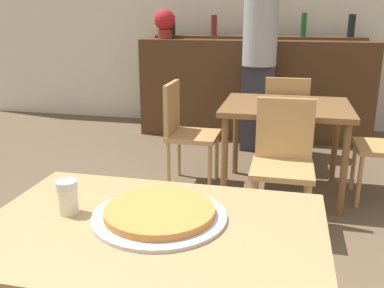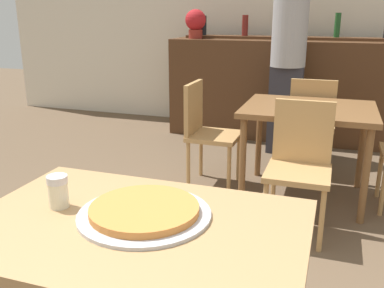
{
  "view_description": "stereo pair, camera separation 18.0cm",
  "coord_description": "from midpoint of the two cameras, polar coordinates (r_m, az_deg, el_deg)",
  "views": [
    {
      "loc": [
        0.39,
        -1.13,
        1.4
      ],
      "look_at": [
        0.01,
        0.55,
        0.87
      ],
      "focal_mm": 40.0,
      "sensor_mm": 36.0,
      "label": 1
    },
    {
      "loc": [
        0.56,
        -1.08,
        1.4
      ],
      "look_at": [
        0.01,
        0.55,
        0.87
      ],
      "focal_mm": 40.0,
      "sensor_mm": 36.0,
      "label": 2
    }
  ],
  "objects": [
    {
      "name": "chair_far_side_front",
      "position": [
        2.86,
        15.97,
        -1.97
      ],
      "size": [
        0.4,
        0.4,
        0.86
      ],
      "color": "tan",
      "rests_on": "ground_plane"
    },
    {
      "name": "dining_table_far",
      "position": [
        3.36,
        16.75,
        3.33
      ],
      "size": [
        0.96,
        0.79,
        0.72
      ],
      "color": "brown",
      "rests_on": "ground_plane"
    },
    {
      "name": "cheese_shaker",
      "position": [
        1.48,
        -14.13,
        -6.2
      ],
      "size": [
        0.07,
        0.07,
        0.11
      ],
      "color": "beige",
      "rests_on": "dining_table_near"
    },
    {
      "name": "bar_counter",
      "position": [
        5.03,
        13.2,
        7.03
      ],
      "size": [
        2.6,
        0.56,
        1.11
      ],
      "color": "#4C2D19",
      "rests_on": "ground_plane"
    },
    {
      "name": "chair_far_side_back",
      "position": [
        3.95,
        16.96,
        3.18
      ],
      "size": [
        0.4,
        0.4,
        0.86
      ],
      "rotation": [
        0.0,
        0.0,
        3.14
      ],
      "color": "tan",
      "rests_on": "ground_plane"
    },
    {
      "name": "potted_plant",
      "position": [
        5.12,
        1.52,
        15.94
      ],
      "size": [
        0.24,
        0.24,
        0.33
      ],
      "color": "maroon",
      "rests_on": "bar_counter"
    },
    {
      "name": "dining_table_near",
      "position": [
        1.4,
        -3.86,
        -13.98
      ],
      "size": [
        1.07,
        0.72,
        0.77
      ],
      "color": "#A87F51",
      "rests_on": "ground_plane"
    },
    {
      "name": "pizza_tray",
      "position": [
        1.39,
        -2.65,
        -9.05
      ],
      "size": [
        0.43,
        0.43,
        0.04
      ],
      "color": "#B7B7BC",
      "rests_on": "dining_table_near"
    },
    {
      "name": "person_standing",
      "position": [
        4.39,
        13.9,
        11.67
      ],
      "size": [
        0.34,
        0.34,
        1.86
      ],
      "color": "#2D2D38",
      "rests_on": "ground_plane"
    },
    {
      "name": "bar_back_shelf",
      "position": [
        5.11,
        13.86,
        14.0
      ],
      "size": [
        2.39,
        0.24,
        0.32
      ],
      "color": "#4C2D19",
      "rests_on": "bar_counter"
    },
    {
      "name": "chair_far_side_left",
      "position": [
        3.51,
        3.27,
        2.24
      ],
      "size": [
        0.4,
        0.4,
        0.86
      ],
      "rotation": [
        0.0,
        0.0,
        1.57
      ],
      "color": "tan",
      "rests_on": "ground_plane"
    },
    {
      "name": "wall_back",
      "position": [
        5.47,
        14.41,
        16.65
      ],
      "size": [
        8.0,
        0.05,
        2.8
      ],
      "color": "silver",
      "rests_on": "ground_plane"
    }
  ]
}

